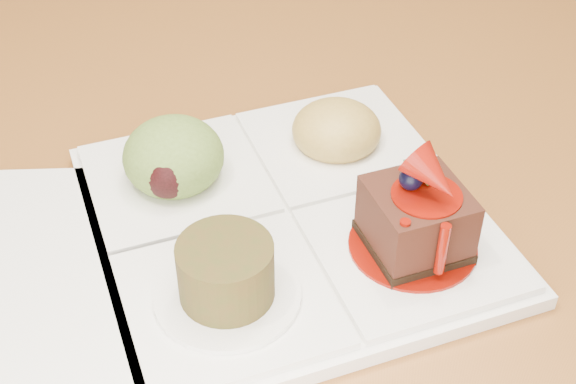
{
  "coord_description": "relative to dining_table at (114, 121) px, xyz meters",
  "views": [
    {
      "loc": [
        0.23,
        -0.67,
        1.16
      ],
      "look_at": [
        0.2,
        -0.22,
        0.79
      ],
      "focal_mm": 50.0,
      "sensor_mm": 36.0,
      "label": 1
    }
  ],
  "objects": [
    {
      "name": "dining_table",
      "position": [
        0.0,
        0.0,
        0.0
      ],
      "size": [
        1.0,
        1.8,
        0.75
      ],
      "color": "brown",
      "rests_on": "ground"
    },
    {
      "name": "sampler_plate",
      "position": [
        0.19,
        -0.22,
        0.09
      ],
      "size": [
        0.37,
        0.37,
        0.11
      ],
      "rotation": [
        0.0,
        0.0,
        0.44
      ],
      "color": "white",
      "rests_on": "dining_table"
    },
    {
      "name": "second_plate",
      "position": [
        0.01,
        -0.3,
        0.07
      ],
      "size": [
        0.26,
        0.26,
        0.01
      ],
      "primitive_type": "cube",
      "rotation": [
        0.0,
        0.0,
        0.12
      ],
      "color": "white",
      "rests_on": "dining_table"
    }
  ]
}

